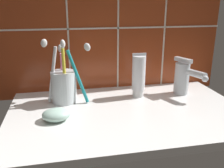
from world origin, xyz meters
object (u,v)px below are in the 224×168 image
object	(u,v)px
toothpaste_tube	(139,76)
sink_faucet	(184,77)
soap_bar	(56,115)
toothbrush_cup	(64,84)

from	to	relation	value
toothpaste_tube	sink_faucet	xyz separation A→B (cm)	(14.12, -1.09, -1.03)
sink_faucet	toothpaste_tube	bearing A→B (deg)	-116.64
toothpaste_tube	soap_bar	xyz separation A→B (cm)	(-24.27, -11.78, -5.07)
toothbrush_cup	toothpaste_tube	xyz separation A→B (cm)	(21.99, 0.05, 1.32)
soap_bar	toothbrush_cup	bearing A→B (deg)	79.03
toothbrush_cup	toothpaste_tube	bearing A→B (deg)	0.14
toothbrush_cup	soap_bar	distance (cm)	12.52
toothbrush_cup	soap_bar	world-z (taller)	toothbrush_cup
toothpaste_tube	sink_faucet	size ratio (longest dim) A/B	1.15
toothpaste_tube	sink_faucet	bearing A→B (deg)	-4.40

